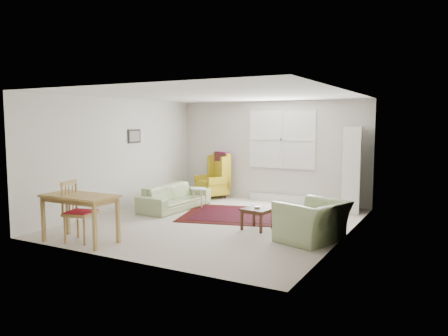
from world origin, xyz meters
The scene contains 10 objects.
room centered at (0.02, 0.21, 1.26)m, with size 5.04×5.54×2.51m.
rug centered at (0.43, 0.88, 0.02)m, with size 3.01×1.93×0.03m, color black, non-canonical shape.
sofa centered at (-1.47, 0.67, 0.38)m, with size 1.89×0.74×0.76m, color #90A16B.
armchair centered at (2.10, -0.50, 0.41)m, with size 1.05×0.92×0.82m, color #90A16B.
wingback_chair centered at (-1.47, 2.35, 0.60)m, with size 0.69×0.73×1.20m, color gold, non-canonical shape.
coffee_table centered at (0.96, -0.18, 0.20)m, with size 0.49×0.49×0.40m, color #3D2012, non-canonical shape.
stool centered at (-1.12, 1.12, 0.23)m, with size 0.34×0.34×0.46m, color white, non-canonical shape.
cabinet centered at (2.10, 2.35, 0.94)m, with size 0.39×0.75×1.88m, color white, non-canonical shape.
desk centered at (-1.25, -2.35, 0.40)m, with size 1.25×0.63×0.79m, color #AD8846, non-canonical shape.
desk_chair centered at (-1.27, -2.33, 0.50)m, with size 0.44×0.44×1.01m, color #AD8846, non-canonical shape.
Camera 1 is at (4.19, -7.42, 1.97)m, focal length 35.00 mm.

